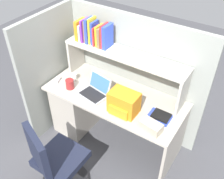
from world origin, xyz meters
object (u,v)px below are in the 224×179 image
Objects in this scene: tissue_box at (151,126)px; snack_canister at (70,84)px; laptop at (95,90)px; office_chair at (57,164)px; computer_mouse at (57,80)px; backpack at (124,103)px; paper_cup at (74,77)px.

tissue_box is 1.08m from snack_canister.
laptop is at bearing 13.83° from snack_canister.
office_chair is at bearing -61.96° from snack_canister.
snack_canister reaches higher than computer_mouse.
snack_canister is at bearing -23.86° from computer_mouse.
laptop reaches higher than tissue_box.
backpack is 3.61× the size of paper_cup.
tissue_box reaches higher than computer_mouse.
laptop is 4.21× the size of paper_cup.
backpack is at bearing 175.74° from tissue_box.
backpack is 0.32× the size of office_chair.
backpack reaches higher than tissue_box.
backpack is at bearing 0.30° from snack_canister.
computer_mouse is 1.01m from office_chair.
snack_canister reaches higher than tissue_box.
laptop is 3.37× the size of computer_mouse.
snack_canister is 0.91m from office_chair.
computer_mouse is 0.22m from snack_canister.
snack_canister is at bearing -40.05° from office_chair.
backpack is at bearing -20.93° from computer_mouse.
snack_canister is (0.22, -0.01, 0.04)m from computer_mouse.
backpack reaches higher than paper_cup.
paper_cup is 0.38× the size of tissue_box.
computer_mouse is 0.89× the size of snack_canister.
paper_cup is at bearing 169.27° from backpack.
office_chair reaches higher than tissue_box.
office_chair reaches higher than snack_canister.
office_chair is (-0.34, -0.72, -0.45)m from backpack.
office_chair is at bearing -84.73° from laptop.
computer_mouse is (-0.94, 0.01, -0.10)m from backpack.
laptop reaches higher than snack_canister.
office_chair is (0.07, -0.80, -0.39)m from laptop.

